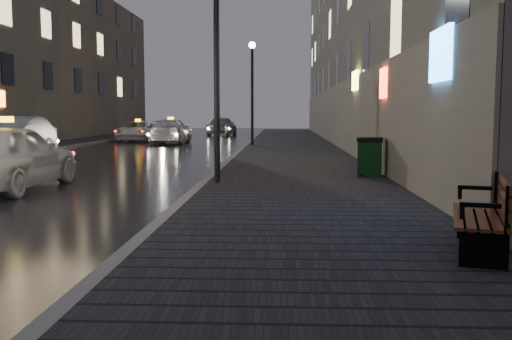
{
  "coord_description": "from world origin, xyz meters",
  "views": [
    {
      "loc": [
        3.4,
        -7.52,
        1.81
      ],
      "look_at": [
        2.96,
        2.04,
        0.85
      ],
      "focal_mm": 40.0,
      "sensor_mm": 36.0,
      "label": 1
    }
  ],
  "objects_px": {
    "car_far": "(222,126)",
    "lamp_near": "(216,41)",
    "lamp_far": "(252,80)",
    "taxi_near": "(7,156)",
    "taxi_far": "(138,131)",
    "taxi_mid": "(171,131)",
    "car_left_mid": "(11,139)",
    "trash_bin": "(369,156)",
    "bench": "(487,214)"
  },
  "relations": [
    {
      "from": "lamp_near",
      "to": "taxi_far",
      "type": "relative_size",
      "value": 1.15
    },
    {
      "from": "car_left_mid",
      "to": "car_far",
      "type": "distance_m",
      "value": 24.82
    },
    {
      "from": "lamp_far",
      "to": "car_far",
      "type": "height_order",
      "value": "lamp_far"
    },
    {
      "from": "car_far",
      "to": "lamp_near",
      "type": "bearing_deg",
      "value": 101.66
    },
    {
      "from": "lamp_far",
      "to": "bench",
      "type": "xyz_separation_m",
      "value": [
        3.99,
        -22.72,
        -2.88
      ]
    },
    {
      "from": "car_left_mid",
      "to": "lamp_near",
      "type": "bearing_deg",
      "value": -43.35
    },
    {
      "from": "taxi_mid",
      "to": "trash_bin",
      "type": "bearing_deg",
      "value": 114.16
    },
    {
      "from": "lamp_near",
      "to": "car_left_mid",
      "type": "xyz_separation_m",
      "value": [
        -8.65,
        7.45,
        -2.65
      ]
    },
    {
      "from": "bench",
      "to": "taxi_far",
      "type": "height_order",
      "value": "taxi_far"
    },
    {
      "from": "car_left_mid",
      "to": "lamp_far",
      "type": "bearing_deg",
      "value": 42.06
    },
    {
      "from": "lamp_near",
      "to": "taxi_far",
      "type": "xyz_separation_m",
      "value": [
        -7.76,
        22.99,
        -2.85
      ]
    },
    {
      "from": "lamp_near",
      "to": "car_far",
      "type": "relative_size",
      "value": 1.17
    },
    {
      "from": "taxi_near",
      "to": "taxi_mid",
      "type": "height_order",
      "value": "taxi_near"
    },
    {
      "from": "lamp_near",
      "to": "trash_bin",
      "type": "xyz_separation_m",
      "value": [
        3.85,
        1.61,
        -2.82
      ]
    },
    {
      "from": "lamp_near",
      "to": "car_far",
      "type": "height_order",
      "value": "lamp_near"
    },
    {
      "from": "car_left_mid",
      "to": "taxi_mid",
      "type": "xyz_separation_m",
      "value": [
        3.62,
        12.5,
        -0.13
      ]
    },
    {
      "from": "taxi_near",
      "to": "taxi_mid",
      "type": "xyz_separation_m",
      "value": [
        -0.15,
        20.48,
        -0.08
      ]
    },
    {
      "from": "lamp_far",
      "to": "taxi_mid",
      "type": "bearing_deg",
      "value": 141.87
    },
    {
      "from": "car_left_mid",
      "to": "taxi_mid",
      "type": "height_order",
      "value": "car_left_mid"
    },
    {
      "from": "lamp_near",
      "to": "lamp_far",
      "type": "height_order",
      "value": "same"
    },
    {
      "from": "bench",
      "to": "taxi_near",
      "type": "height_order",
      "value": "taxi_near"
    },
    {
      "from": "bench",
      "to": "trash_bin",
      "type": "bearing_deg",
      "value": 107.08
    },
    {
      "from": "lamp_near",
      "to": "taxi_near",
      "type": "distance_m",
      "value": 5.6
    },
    {
      "from": "lamp_near",
      "to": "trash_bin",
      "type": "bearing_deg",
      "value": 22.62
    },
    {
      "from": "trash_bin",
      "to": "taxi_mid",
      "type": "height_order",
      "value": "taxi_mid"
    },
    {
      "from": "trash_bin",
      "to": "car_left_mid",
      "type": "height_order",
      "value": "car_left_mid"
    },
    {
      "from": "taxi_mid",
      "to": "car_far",
      "type": "relative_size",
      "value": 1.09
    },
    {
      "from": "lamp_far",
      "to": "trash_bin",
      "type": "relative_size",
      "value": 5.18
    },
    {
      "from": "lamp_near",
      "to": "car_left_mid",
      "type": "distance_m",
      "value": 11.72
    },
    {
      "from": "bench",
      "to": "lamp_near",
      "type": "bearing_deg",
      "value": 136.83
    },
    {
      "from": "lamp_near",
      "to": "taxi_near",
      "type": "bearing_deg",
      "value": -173.78
    },
    {
      "from": "trash_bin",
      "to": "car_far",
      "type": "distance_m",
      "value": 30.9
    },
    {
      "from": "trash_bin",
      "to": "bench",
      "type": "bearing_deg",
      "value": -81.74
    },
    {
      "from": "lamp_near",
      "to": "bench",
      "type": "height_order",
      "value": "lamp_near"
    },
    {
      "from": "lamp_near",
      "to": "trash_bin",
      "type": "relative_size",
      "value": 5.18
    },
    {
      "from": "bench",
      "to": "taxi_near",
      "type": "relative_size",
      "value": 0.41
    },
    {
      "from": "lamp_far",
      "to": "taxi_near",
      "type": "height_order",
      "value": "lamp_far"
    },
    {
      "from": "lamp_near",
      "to": "lamp_far",
      "type": "relative_size",
      "value": 1.0
    },
    {
      "from": "lamp_near",
      "to": "taxi_mid",
      "type": "distance_m",
      "value": 20.76
    },
    {
      "from": "trash_bin",
      "to": "taxi_far",
      "type": "bearing_deg",
      "value": 125.83
    },
    {
      "from": "lamp_near",
      "to": "taxi_mid",
      "type": "bearing_deg",
      "value": 104.15
    },
    {
      "from": "lamp_far",
      "to": "bench",
      "type": "distance_m",
      "value": 23.25
    },
    {
      "from": "lamp_near",
      "to": "trash_bin",
      "type": "distance_m",
      "value": 5.04
    },
    {
      "from": "lamp_near",
      "to": "lamp_far",
      "type": "distance_m",
      "value": 16.0
    },
    {
      "from": "taxi_near",
      "to": "car_left_mid",
      "type": "relative_size",
      "value": 0.92
    },
    {
      "from": "taxi_near",
      "to": "car_far",
      "type": "height_order",
      "value": "taxi_near"
    },
    {
      "from": "lamp_near",
      "to": "bench",
      "type": "distance_m",
      "value": 8.33
    },
    {
      "from": "taxi_near",
      "to": "taxi_far",
      "type": "xyz_separation_m",
      "value": [
        -2.88,
        23.53,
        -0.16
      ]
    },
    {
      "from": "car_far",
      "to": "taxi_far",
      "type": "bearing_deg",
      "value": 68.34
    },
    {
      "from": "taxi_near",
      "to": "lamp_near",
      "type": "bearing_deg",
      "value": -172.85
    }
  ]
}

